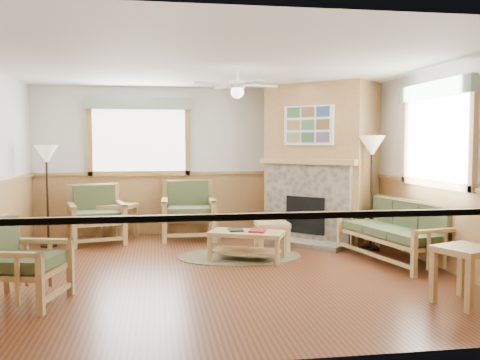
{
  "coord_description": "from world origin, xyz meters",
  "views": [
    {
      "loc": [
        -0.8,
        -6.94,
        1.69
      ],
      "look_at": [
        0.4,
        0.7,
        1.15
      ],
      "focal_mm": 40.0,
      "sensor_mm": 36.0,
      "label": 1
    }
  ],
  "objects": [
    {
      "name": "wall_right",
      "position": [
        3.0,
        0.0,
        1.35
      ],
      "size": [
        0.02,
        6.0,
        2.7
      ],
      "primitive_type": "cube",
      "color": "silver",
      "rests_on": "floor"
    },
    {
      "name": "armchair_back_right",
      "position": [
        -0.25,
        2.41,
        0.51
      ],
      "size": [
        0.93,
        0.93,
        1.02
      ],
      "primitive_type": null,
      "rotation": [
        0.0,
        0.0,
        -0.03
      ],
      "color": "#A8864E",
      "rests_on": "floor"
    },
    {
      "name": "book_dark",
      "position": [
        0.33,
        0.62,
        0.45
      ],
      "size": [
        0.21,
        0.27,
        0.03
      ],
      "primitive_type": "cube",
      "rotation": [
        0.0,
        0.0,
        -0.02
      ],
      "color": "black",
      "rests_on": "coffee_table"
    },
    {
      "name": "wainscot",
      "position": [
        0.0,
        0.0,
        0.55
      ],
      "size": [
        6.0,
        6.0,
        1.1
      ],
      "primitive_type": null,
      "color": "#A17641",
      "rests_on": "floor"
    },
    {
      "name": "wall_back",
      "position": [
        0.0,
        3.0,
        1.35
      ],
      "size": [
        6.0,
        0.02,
        2.7
      ],
      "primitive_type": "cube",
      "color": "silver",
      "rests_on": "floor"
    },
    {
      "name": "braided_rug",
      "position": [
        0.41,
        0.8,
        0.01
      ],
      "size": [
        1.92,
        1.92,
        0.01
      ],
      "primitive_type": "cylinder",
      "rotation": [
        0.0,
        0.0,
        0.04
      ],
      "color": "brown",
      "rests_on": "floor"
    },
    {
      "name": "end_table_sofa",
      "position": [
        2.38,
        -1.88,
        0.3
      ],
      "size": [
        0.7,
        0.69,
        0.61
      ],
      "primitive_type": null,
      "rotation": [
        0.0,
        0.0,
        0.38
      ],
      "color": "#A8864E",
      "rests_on": "floor"
    },
    {
      "name": "fireplace",
      "position": [
        2.05,
        2.05,
        1.35
      ],
      "size": [
        3.11,
        3.11,
        2.7
      ],
      "primitive_type": null,
      "rotation": [
        0.0,
        0.0,
        -0.79
      ],
      "color": "#A17641",
      "rests_on": "floor"
    },
    {
      "name": "armchair_left",
      "position": [
        -2.2,
        -1.13,
        0.45
      ],
      "size": [
        0.97,
        0.97,
        0.9
      ],
      "primitive_type": null,
      "rotation": [
        0.0,
        0.0,
        1.33
      ],
      "color": "#A8864E",
      "rests_on": "floor"
    },
    {
      "name": "floor_lamp_right",
      "position": [
        2.55,
        1.02,
        0.91
      ],
      "size": [
        0.53,
        0.53,
        1.81
      ],
      "primitive_type": null,
      "rotation": [
        0.0,
        0.0,
        -0.36
      ],
      "color": "black",
      "rests_on": "floor"
    },
    {
      "name": "window_right",
      "position": [
        2.96,
        -0.2,
        2.53
      ],
      "size": [
        0.16,
        1.9,
        1.5
      ],
      "primitive_type": null,
      "color": "white",
      "rests_on": "wall_right"
    },
    {
      "name": "floor_lamp_left",
      "position": [
        -2.55,
        2.05,
        0.83
      ],
      "size": [
        0.44,
        0.44,
        1.67
      ],
      "primitive_type": null,
      "rotation": [
        0.0,
        0.0,
        0.16
      ],
      "color": "black",
      "rests_on": "floor"
    },
    {
      "name": "book_red",
      "position": [
        0.63,
        0.5,
        0.45
      ],
      "size": [
        0.31,
        0.36,
        0.03
      ],
      "primitive_type": "cube",
      "rotation": [
        0.0,
        0.0,
        -0.34
      ],
      "color": "maroon",
      "rests_on": "coffee_table"
    },
    {
      "name": "end_table_chairs",
      "position": [
        -1.47,
        2.55,
        0.31
      ],
      "size": [
        0.72,
        0.7,
        0.62
      ],
      "primitive_type": null,
      "rotation": [
        0.0,
        0.0,
        -0.39
      ],
      "color": "#A8864E",
      "rests_on": "floor"
    },
    {
      "name": "coffee_table",
      "position": [
        0.48,
        0.55,
        0.21
      ],
      "size": [
        1.17,
        0.9,
        0.42
      ],
      "primitive_type": null,
      "rotation": [
        0.0,
        0.0,
        -0.41
      ],
      "color": "#A8864E",
      "rests_on": "floor"
    },
    {
      "name": "sofa",
      "position": [
        2.55,
        0.19,
        0.43
      ],
      "size": [
        1.97,
        1.11,
        0.86
      ],
      "primitive_type": null,
      "rotation": [
        0.0,
        0.0,
        -1.38
      ],
      "color": "#A8864E",
      "rests_on": "floor"
    },
    {
      "name": "floor",
      "position": [
        0.0,
        0.0,
        -0.01
      ],
      "size": [
        6.0,
        6.0,
        0.01
      ],
      "primitive_type": "cube",
      "color": "#562C18",
      "rests_on": "ground"
    },
    {
      "name": "ceiling_fan",
      "position": [
        0.3,
        0.3,
        2.66
      ],
      "size": [
        1.59,
        1.59,
        0.36
      ],
      "primitive_type": null,
      "rotation": [
        0.0,
        0.0,
        0.35
      ],
      "color": "white",
      "rests_on": "ceiling"
    },
    {
      "name": "ceiling",
      "position": [
        0.0,
        0.0,
        2.7
      ],
      "size": [
        6.0,
        6.0,
        0.01
      ],
      "primitive_type": "cube",
      "color": "white",
      "rests_on": "floor"
    },
    {
      "name": "footstool",
      "position": [
        1.0,
        1.22,
        0.22
      ],
      "size": [
        0.52,
        0.52,
        0.44
      ],
      "primitive_type": null,
      "rotation": [
        0.0,
        0.0,
        -0.03
      ],
      "color": "#A8864E",
      "rests_on": "floor"
    },
    {
      "name": "wall_front",
      "position": [
        0.0,
        -3.0,
        1.35
      ],
      "size": [
        6.0,
        0.02,
        2.7
      ],
      "primitive_type": "cube",
      "color": "silver",
      "rests_on": "floor"
    },
    {
      "name": "window_back",
      "position": [
        -1.1,
        2.96,
        2.53
      ],
      "size": [
        1.9,
        0.16,
        1.5
      ],
      "primitive_type": null,
      "color": "white",
      "rests_on": "wall_back"
    },
    {
      "name": "armchair_back_left",
      "position": [
        -1.8,
        2.21,
        0.49
      ],
      "size": [
        1.05,
        1.05,
        0.98
      ],
      "primitive_type": null,
      "rotation": [
        0.0,
        0.0,
        0.24
      ],
      "color": "#A8864E",
      "rests_on": "floor"
    }
  ]
}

